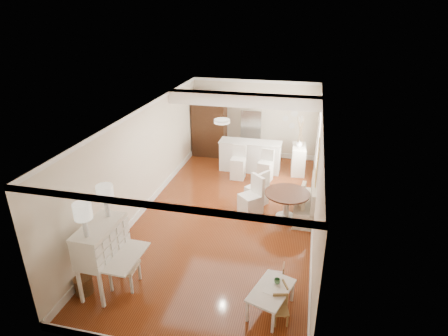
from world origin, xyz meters
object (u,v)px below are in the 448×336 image
at_px(sideboard, 298,159).
at_px(slip_chair_far, 257,187).
at_px(pantry_cabinet, 209,125).
at_px(secretary_bureau, 103,257).
at_px(bar_stool_left, 238,163).
at_px(bar_stool_right, 265,166).
at_px(dining_table, 286,206).
at_px(kids_chair_b, 277,275).
at_px(breakfast_counter, 250,156).
at_px(gustavian_armchair, 124,266).
at_px(slip_chair_near, 251,195).
at_px(kids_chair_c, 281,310).
at_px(kids_chair_a, 279,296).
at_px(fridge, 261,136).
at_px(kids_table, 271,300).
at_px(wicker_basket, 84,285).

bearing_deg(sideboard, slip_chair_far, -116.36).
bearing_deg(pantry_cabinet, secretary_bureau, -90.77).
distance_m(bar_stool_left, bar_stool_right, 0.88).
bearing_deg(secretary_bureau, dining_table, 47.68).
bearing_deg(kids_chair_b, breakfast_counter, -166.32).
distance_m(secretary_bureau, gustavian_armchair, 0.45).
height_order(dining_table, bar_stool_left, bar_stool_left).
xyz_separation_m(gustavian_armchair, slip_chair_near, (1.94, 3.39, 0.06)).
distance_m(kids_chair_c, bar_stool_left, 6.06).
relative_size(kids_chair_a, fridge, 0.30).
bearing_deg(breakfast_counter, kids_table, -77.01).
height_order(bar_stool_left, sideboard, bar_stool_left).
distance_m(kids_table, breakfast_counter, 6.40).
xyz_separation_m(wicker_basket, dining_table, (3.60, 3.64, 0.22)).
distance_m(kids_chair_c, pantry_cabinet, 8.30).
bearing_deg(kids_chair_a, dining_table, 156.91).
relative_size(kids_chair_b, pantry_cabinet, 0.23).
relative_size(kids_chair_b, bar_stool_right, 0.52).
height_order(bar_stool_left, bar_stool_right, bar_stool_left).
bearing_deg(fridge, breakfast_counter, -100.78).
bearing_deg(kids_chair_a, fridge, 165.56).
relative_size(kids_table, slip_chair_far, 0.95).
height_order(slip_chair_far, sideboard, slip_chair_far).
bearing_deg(bar_stool_right, sideboard, 55.98).
bearing_deg(sideboard, gustavian_armchair, -119.38).
distance_m(bar_stool_left, sideboard, 2.08).
relative_size(kids_chair_b, sideboard, 0.55).
height_order(gustavian_armchair, slip_chair_far, slip_chair_far).
height_order(kids_table, bar_stool_left, bar_stool_left).
bearing_deg(sideboard, kids_chair_c, -93.59).
relative_size(kids_chair_c, slip_chair_far, 0.54).
bearing_deg(gustavian_armchair, dining_table, -45.41).
distance_m(gustavian_armchair, dining_table, 4.37).
distance_m(kids_chair_c, breakfast_counter, 6.68).
height_order(kids_table, sideboard, sideboard).
xyz_separation_m(bar_stool_left, bar_stool_right, (0.88, 0.01, -0.03)).
bearing_deg(dining_table, secretary_bureau, -133.73).
relative_size(kids_chair_b, kids_chair_c, 0.96).
height_order(kids_chair_c, fridge, fridge).
height_order(kids_chair_c, breakfast_counter, breakfast_counter).
xyz_separation_m(slip_chair_near, breakfast_counter, (-0.49, 2.81, -0.01)).
bearing_deg(kids_chair_a, kids_chair_c, -13.97).
xyz_separation_m(dining_table, pantry_cabinet, (-3.15, 4.02, 0.76)).
bearing_deg(bar_stool_right, bar_stool_left, -166.45).
relative_size(gustavian_armchair, bar_stool_left, 0.86).
relative_size(dining_table, bar_stool_left, 1.06).
bearing_deg(kids_table, gustavian_armchair, 179.44).
bearing_deg(bar_stool_left, dining_table, -51.46).
height_order(bar_stool_right, fridge, fridge).
height_order(secretary_bureau, bar_stool_right, secretary_bureau).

